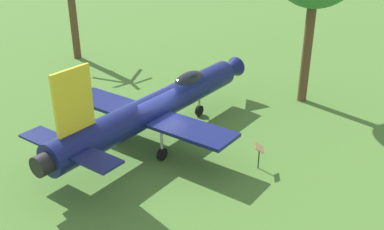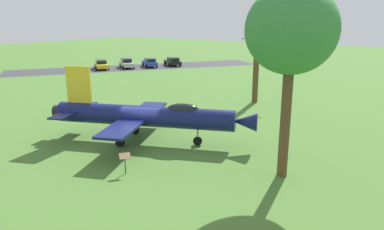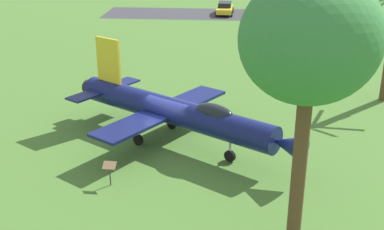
# 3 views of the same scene
# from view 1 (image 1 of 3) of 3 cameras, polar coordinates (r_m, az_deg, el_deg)

# --- Properties ---
(ground_plane) EXTENTS (200.00, 200.00, 0.00)m
(ground_plane) POSITION_cam_1_polar(r_m,az_deg,el_deg) (21.92, -4.67, -3.38)
(ground_plane) COLOR #47722D
(display_jet) EXTENTS (9.24, 13.67, 5.10)m
(display_jet) POSITION_cam_1_polar(r_m,az_deg,el_deg) (21.34, -4.26, 1.39)
(display_jet) COLOR #111951
(display_jet) RESTS_ON ground_plane
(palm_tree) EXTENTS (4.29, 3.72, 7.28)m
(palm_tree) POSITION_cam_1_polar(r_m,az_deg,el_deg) (34.76, -15.31, 12.97)
(palm_tree) COLOR brown
(palm_tree) RESTS_ON ground_plane
(info_plaque) EXTENTS (0.72, 0.68, 1.14)m
(info_plaque) POSITION_cam_1_polar(r_m,az_deg,el_deg) (19.44, 8.76, -4.69)
(info_plaque) COLOR #333333
(info_plaque) RESTS_ON ground_plane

